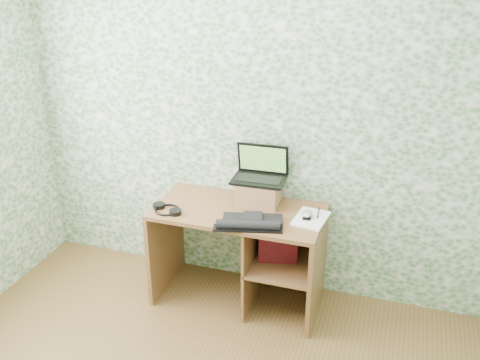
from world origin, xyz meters
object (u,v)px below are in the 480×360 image
(laptop, at_px, (260,171))
(notepad, at_px, (311,219))
(riser, at_px, (259,192))
(desk, at_px, (250,242))
(keyboard, at_px, (251,222))

(laptop, relative_size, notepad, 1.30)
(riser, bearing_deg, laptop, 90.00)
(desk, xyz_separation_m, notepad, (0.44, -0.02, 0.28))
(desk, relative_size, notepad, 4.10)
(keyboard, bearing_deg, desk, 93.94)
(riser, xyz_separation_m, notepad, (0.41, -0.13, -0.08))
(keyboard, bearing_deg, riser, 83.20)
(laptop, distance_m, keyboard, 0.43)
(riser, distance_m, notepad, 0.44)
(laptop, bearing_deg, notepad, -25.18)
(desk, xyz_separation_m, riser, (0.03, 0.12, 0.36))
(riser, distance_m, laptop, 0.15)
(desk, distance_m, riser, 0.38)
(notepad, bearing_deg, desk, -175.36)
(laptop, relative_size, keyboard, 0.82)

